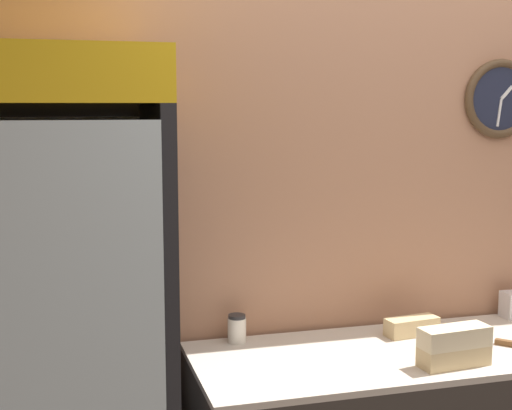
{
  "coord_description": "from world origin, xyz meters",
  "views": [
    {
      "loc": [
        -1.4,
        -1.58,
        1.85
      ],
      "look_at": [
        -0.7,
        0.94,
        1.49
      ],
      "focal_mm": 50.0,
      "sensor_mm": 36.0,
      "label": 1
    }
  ],
  "objects_px": {
    "beverage_cooler": "(53,317)",
    "sandwich_flat_left": "(412,326)",
    "condiment_jar": "(237,329)",
    "sandwich_stack_middle": "(455,337)",
    "sandwich_stack_bottom": "(454,356)"
  },
  "relations": [
    {
      "from": "sandwich_flat_left",
      "to": "condiment_jar",
      "type": "distance_m",
      "value": 0.74
    },
    {
      "from": "beverage_cooler",
      "to": "sandwich_flat_left",
      "type": "height_order",
      "value": "beverage_cooler"
    },
    {
      "from": "beverage_cooler",
      "to": "sandwich_flat_left",
      "type": "relative_size",
      "value": 8.58
    },
    {
      "from": "beverage_cooler",
      "to": "condiment_jar",
      "type": "relative_size",
      "value": 17.6
    },
    {
      "from": "sandwich_stack_bottom",
      "to": "condiment_jar",
      "type": "distance_m",
      "value": 0.86
    },
    {
      "from": "sandwich_stack_bottom",
      "to": "sandwich_stack_middle",
      "type": "bearing_deg",
      "value": 0.0
    },
    {
      "from": "sandwich_flat_left",
      "to": "sandwich_stack_middle",
      "type": "bearing_deg",
      "value": -93.0
    },
    {
      "from": "condiment_jar",
      "to": "beverage_cooler",
      "type": "bearing_deg",
      "value": -163.82
    },
    {
      "from": "sandwich_stack_bottom",
      "to": "beverage_cooler",
      "type": "bearing_deg",
      "value": 169.44
    },
    {
      "from": "beverage_cooler",
      "to": "sandwich_flat_left",
      "type": "bearing_deg",
      "value": 3.88
    },
    {
      "from": "beverage_cooler",
      "to": "sandwich_stack_middle",
      "type": "bearing_deg",
      "value": -10.56
    },
    {
      "from": "condiment_jar",
      "to": "sandwich_flat_left",
      "type": "bearing_deg",
      "value": -8.49
    },
    {
      "from": "sandwich_stack_bottom",
      "to": "sandwich_flat_left",
      "type": "height_order",
      "value": "same"
    },
    {
      "from": "beverage_cooler",
      "to": "sandwich_flat_left",
      "type": "xyz_separation_m",
      "value": [
        1.45,
        0.1,
        -0.19
      ]
    },
    {
      "from": "sandwich_stack_middle",
      "to": "beverage_cooler",
      "type": "bearing_deg",
      "value": 169.44
    }
  ]
}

